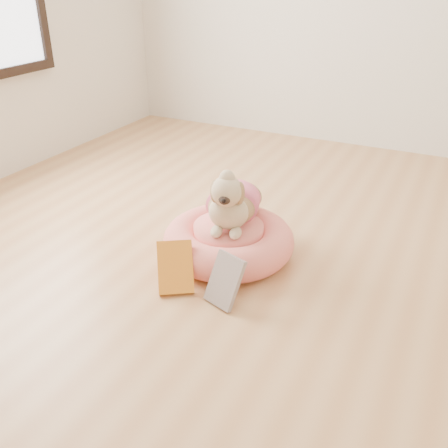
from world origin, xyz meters
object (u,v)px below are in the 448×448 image
at_px(dog, 232,192).
at_px(book_white, 225,281).
at_px(book_yellow, 175,267).
at_px(pet_bed, 229,241).

relative_size(dog, book_white, 1.97).
bearing_deg(dog, book_yellow, -118.43).
height_order(pet_bed, book_yellow, book_yellow).
bearing_deg(book_white, dog, 130.46).
bearing_deg(dog, book_white, -83.70).
height_order(book_yellow, book_white, book_white).
distance_m(pet_bed, book_white, 0.39).
distance_m(pet_bed, book_yellow, 0.37).
height_order(dog, book_white, dog).
distance_m(dog, book_white, 0.47).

